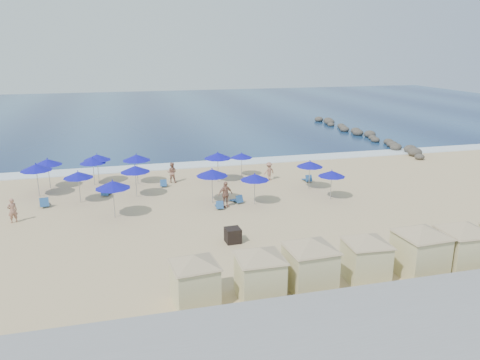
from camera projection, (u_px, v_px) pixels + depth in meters
name	position (u px, v px, depth m)	size (l,w,h in m)	color
ground	(221.00, 221.00, 30.84)	(160.00, 160.00, 0.00)	tan
ocean	(153.00, 112.00, 81.96)	(160.00, 80.00, 0.06)	#0E244D
surf_line	(186.00, 165.00, 45.24)	(160.00, 2.50, 0.08)	white
seawall	(296.00, 327.00, 18.11)	(160.00, 6.10, 1.22)	gray
rock_jetty	(362.00, 134.00, 59.77)	(2.56, 26.66, 0.96)	#322E2A
trash_bin	(233.00, 235.00, 27.47)	(0.87, 0.87, 0.87)	black
cabana_0	(195.00, 273.00, 20.64)	(4.12, 4.12, 2.60)	beige
cabana_1	(260.00, 266.00, 21.13)	(4.32, 4.32, 2.71)	beige
cabana_2	(310.00, 257.00, 21.86)	(4.56, 4.56, 2.86)	beige
cabana_3	(366.00, 251.00, 22.82)	(4.22, 4.22, 2.65)	beige
cabana_4	(421.00, 243.00, 23.27)	(4.68, 4.68, 2.94)	beige
cabana_5	(463.00, 240.00, 23.76)	(4.64, 4.64, 2.91)	beige
umbrella_0	(36.00, 167.00, 35.34)	(2.34, 2.34, 2.67)	#A5A8AD
umbrella_1	(78.00, 175.00, 34.01)	(2.15, 2.15, 2.45)	#A5A8AD
umbrella_2	(93.00, 161.00, 38.34)	(2.12, 2.12, 2.42)	#A5A8AD
umbrella_3	(113.00, 185.00, 30.96)	(2.33, 2.33, 2.65)	#A5A8AD
umbrella_4	(136.00, 158.00, 38.59)	(2.31, 2.31, 2.63)	#A5A8AD
umbrella_5	(135.00, 169.00, 35.25)	(2.25, 2.25, 2.56)	#A5A8AD
umbrella_6	(212.00, 173.00, 33.90)	(2.34, 2.34, 2.66)	#A5A8AD
umbrella_7	(218.00, 156.00, 39.24)	(2.33, 2.33, 2.65)	#A5A8AD
umbrella_8	(255.00, 177.00, 33.59)	(2.10, 2.10, 2.39)	#A5A8AD
umbrella_9	(242.00, 155.00, 41.09)	(1.91, 1.91, 2.17)	#A5A8AD
umbrella_10	(310.00, 164.00, 37.23)	(2.13, 2.13, 2.42)	#A5A8AD
umbrella_11	(332.00, 174.00, 34.76)	(2.04, 2.04, 2.32)	#A5A8AD
umbrella_12	(97.00, 157.00, 38.92)	(2.25, 2.25, 2.56)	#A5A8AD
umbrella_13	(48.00, 162.00, 37.38)	(2.25, 2.25, 2.56)	#A5A8AD
beach_chair_0	(44.00, 203.00, 33.65)	(0.85, 1.47, 0.76)	#255089
beach_chair_1	(106.00, 192.00, 36.16)	(0.86, 1.34, 0.68)	#255089
beach_chair_2	(164.00, 184.00, 38.51)	(0.64, 1.24, 0.66)	#255089
beach_chair_3	(219.00, 205.00, 33.25)	(0.65, 1.23, 0.65)	#255089
beach_chair_4	(237.00, 200.00, 34.48)	(0.86, 1.29, 0.65)	#255089
beach_chair_5	(307.00, 179.00, 39.86)	(0.60, 1.24, 0.67)	#255089
beachgoer_0	(12.00, 210.00, 30.44)	(0.61, 0.40, 1.66)	#A26D5A
beachgoer_1	(172.00, 172.00, 39.45)	(0.84, 0.66, 1.73)	#A26D5A
beachgoer_2	(225.00, 194.00, 33.40)	(1.11, 0.46, 1.89)	#A26D5A
beachgoer_3	(269.00, 171.00, 40.16)	(1.02, 0.59, 1.58)	#A26D5A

